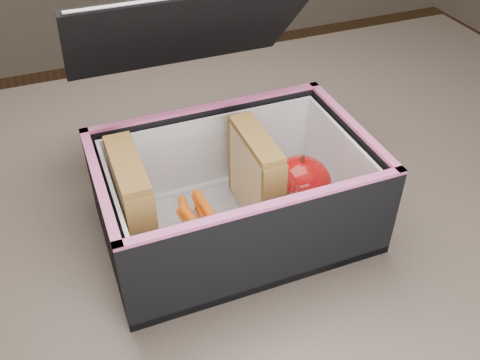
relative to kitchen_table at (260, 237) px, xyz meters
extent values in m
cube|color=brown|center=(0.00, 0.00, 0.08)|extent=(1.20, 0.80, 0.03)
cube|color=#382D26|center=(0.55, 0.35, -0.30)|extent=(0.05, 0.05, 0.72)
cube|color=black|center=(-0.06, 0.11, 0.27)|extent=(0.29, 0.14, 0.14)
cube|color=tan|center=(-0.18, -0.05, 0.16)|extent=(0.01, 0.10, 0.11)
cube|color=#B05D62|center=(-0.17, -0.05, 0.16)|extent=(0.01, 0.10, 0.10)
cube|color=tan|center=(-0.16, -0.05, 0.16)|extent=(0.01, 0.10, 0.11)
cube|color=brown|center=(-0.17, -0.05, 0.22)|extent=(0.03, 0.10, 0.01)
cube|color=tan|center=(-0.04, -0.05, 0.16)|extent=(0.01, 0.10, 0.10)
cube|color=#B05D62|center=(-0.03, -0.05, 0.15)|extent=(0.01, 0.09, 0.09)
cube|color=tan|center=(-0.02, -0.05, 0.16)|extent=(0.01, 0.10, 0.10)
cube|color=brown|center=(-0.03, -0.05, 0.21)|extent=(0.03, 0.10, 0.01)
cylinder|color=#F74306|center=(-0.11, -0.05, 0.11)|extent=(0.01, 0.08, 0.01)
cylinder|color=#F74306|center=(-0.10, -0.06, 0.12)|extent=(0.01, 0.08, 0.01)
cylinder|color=#F74306|center=(-0.09, -0.07, 0.14)|extent=(0.02, 0.08, 0.01)
cylinder|color=#F74306|center=(-0.09, -0.07, 0.11)|extent=(0.02, 0.08, 0.01)
cylinder|color=#F74306|center=(-0.12, -0.08, 0.12)|extent=(0.02, 0.08, 0.01)
cylinder|color=#F74306|center=(-0.11, -0.09, 0.14)|extent=(0.03, 0.08, 0.01)
cube|color=white|center=(0.02, -0.06, 0.11)|extent=(0.09, 0.09, 0.01)
ellipsoid|color=#8C0F03|center=(0.02, -0.07, 0.14)|extent=(0.09, 0.09, 0.07)
cylinder|color=#452B18|center=(0.02, -0.07, 0.18)|extent=(0.01, 0.01, 0.01)
camera|label=1|loc=(-0.22, -0.49, 0.54)|focal=40.00mm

